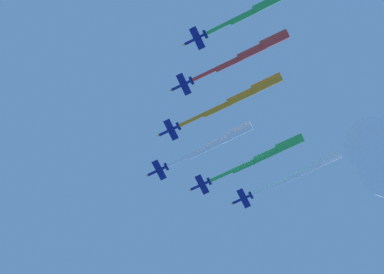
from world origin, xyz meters
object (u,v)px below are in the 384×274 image
jet_lead (218,142)px  jet_starboard_mid (305,170)px  jet_starboard_inner (267,155)px  jet_port_outer (266,3)px  jet_port_inner (242,96)px  jet_port_mid (250,52)px

jet_lead → jet_starboard_mid: size_ratio=0.96×
jet_lead → jet_starboard_inner: 20.24m
jet_starboard_mid → jet_port_outer: size_ratio=1.01×
jet_port_inner → jet_port_outer: jet_port_inner is taller
jet_lead → jet_port_inner: 21.11m
jet_port_inner → jet_port_mid: (-13.02, -10.68, 1.26)m
jet_port_inner → jet_starboard_mid: 42.34m
jet_port_mid → jet_starboard_mid: bearing=3.4°
jet_starboard_inner → jet_port_mid: (-40.22, -13.65, -1.17)m
jet_port_mid → jet_port_outer: size_ratio=1.00×
jet_port_inner → jet_starboard_inner: (27.20, 2.97, 2.43)m
jet_starboard_mid → jet_port_outer: (-67.68, -16.26, -3.85)m
jet_lead → jet_port_inner: size_ratio=0.89×
jet_port_inner → jet_starboard_mid: (41.52, -7.46, 3.55)m
jet_starboard_mid → jet_port_outer: 69.71m
jet_port_inner → jet_port_outer: bearing=-137.8°
jet_port_inner → jet_port_outer: (-26.15, -23.72, -0.30)m
jet_lead → jet_port_outer: bearing=-133.6°
jet_starboard_inner → jet_port_outer: 59.72m
jet_starboard_inner → jet_port_mid: size_ratio=1.04×
jet_starboard_mid → jet_port_mid: bearing=-176.6°
jet_lead → jet_starboard_inner: (14.66, -13.94, 0.79)m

